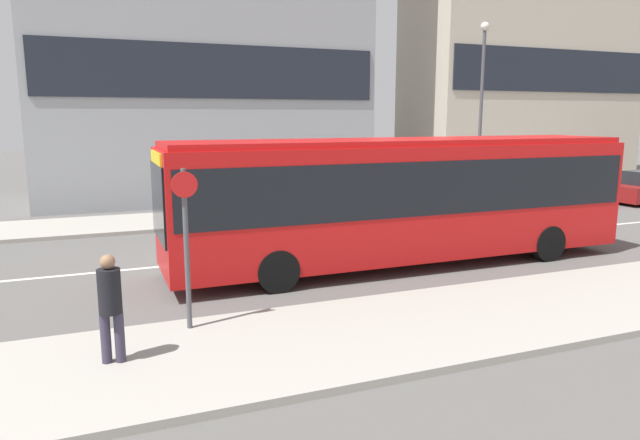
{
  "coord_description": "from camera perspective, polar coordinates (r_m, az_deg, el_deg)",
  "views": [
    {
      "loc": [
        -2.84,
        -14.71,
        3.8
      ],
      "look_at": [
        2.33,
        -1.7,
        1.26
      ],
      "focal_mm": 32.0,
      "sensor_mm": 36.0,
      "label": 1
    }
  ],
  "objects": [
    {
      "name": "city_bus",
      "position": [
        14.8,
        8.31,
        2.7
      ],
      "size": [
        12.21,
        2.62,
        3.25
      ],
      "rotation": [
        0.0,
        0.0,
        -0.08
      ],
      "color": "red",
      "rests_on": "ground_plane"
    },
    {
      "name": "ground_plane",
      "position": [
        15.45,
        -10.43,
        -4.12
      ],
      "size": [
        120.0,
        120.0,
        0.0
      ],
      "primitive_type": "plane",
      "color": "#595654"
    },
    {
      "name": "sidewalk_far",
      "position": [
        21.47,
        -13.73,
        -0.03
      ],
      "size": [
        44.0,
        3.5,
        0.13
      ],
      "color": "#A39E93",
      "rests_on": "ground_plane"
    },
    {
      "name": "pedestrian_near_stop",
      "position": [
        9.12,
        -20.24,
        -7.7
      ],
      "size": [
        0.35,
        0.34,
        1.68
      ],
      "rotation": [
        0.0,
        0.0,
        2.96
      ],
      "color": "#383347",
      "rests_on": "sidewalk_near"
    },
    {
      "name": "sidewalk_near",
      "position": [
        9.67,
        -2.92,
        -12.44
      ],
      "size": [
        44.0,
        3.5,
        0.13
      ],
      "color": "#A39E93",
      "rests_on": "ground_plane"
    },
    {
      "name": "bus_stop_sign",
      "position": [
        10.02,
        -13.24,
        -1.67
      ],
      "size": [
        0.44,
        0.12,
        2.82
      ],
      "color": "#4C4C51",
      "rests_on": "sidewalk_near"
    },
    {
      "name": "lane_centerline",
      "position": [
        15.45,
        -10.43,
        -4.11
      ],
      "size": [
        41.8,
        0.16,
        0.01
      ],
      "color": "silver",
      "rests_on": "ground_plane"
    },
    {
      "name": "street_lamp",
      "position": [
        25.57,
        15.86,
        11.86
      ],
      "size": [
        0.36,
        0.36,
        7.53
      ],
      "color": "#4C4C51",
      "rests_on": "sidewalk_far"
    },
    {
      "name": "parked_car_0",
      "position": [
        25.83,
        23.06,
        2.4
      ],
      "size": [
        4.01,
        1.77,
        1.31
      ],
      "color": "silver",
      "rests_on": "ground_plane"
    }
  ]
}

